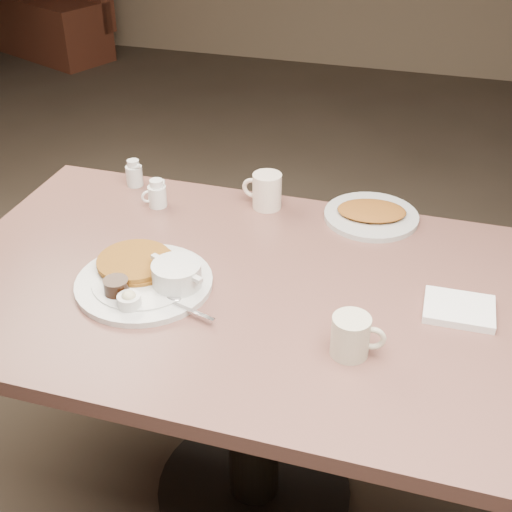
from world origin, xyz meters
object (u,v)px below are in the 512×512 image
(creamer_left, at_px, (157,194))
(booth_back_left, at_px, (35,1))
(coffee_mug_near, at_px, (352,336))
(coffee_mug_far, at_px, (266,191))
(diner_table, at_px, (254,341))
(creamer_right, at_px, (134,174))
(main_plate, at_px, (149,277))
(hash_plate, at_px, (371,214))

(creamer_left, bearing_deg, booth_back_left, 127.01)
(creamer_left, bearing_deg, coffee_mug_near, -36.36)
(coffee_mug_far, relative_size, creamer_left, 1.49)
(diner_table, distance_m, coffee_mug_near, 0.38)
(diner_table, xyz_separation_m, booth_back_left, (-2.88, 3.62, -0.17))
(coffee_mug_near, xyz_separation_m, creamer_right, (-0.74, 0.56, -0.01))
(coffee_mug_near, height_order, coffee_mug_far, coffee_mug_far)
(coffee_mug_near, relative_size, creamer_right, 1.45)
(main_plate, bearing_deg, hash_plate, 45.26)
(diner_table, distance_m, creamer_left, 0.51)
(booth_back_left, bearing_deg, diner_table, -51.51)
(coffee_mug_far, xyz_separation_m, creamer_left, (-0.29, -0.08, -0.01))
(diner_table, bearing_deg, creamer_left, 141.74)
(coffee_mug_far, distance_m, hash_plate, 0.30)
(diner_table, distance_m, main_plate, 0.31)
(hash_plate, bearing_deg, main_plate, -134.74)
(diner_table, distance_m, booth_back_left, 4.63)
(creamer_left, bearing_deg, main_plate, -69.56)
(diner_table, bearing_deg, coffee_mug_far, 101.49)
(hash_plate, xyz_separation_m, booth_back_left, (-3.10, 3.23, -0.35))
(main_plate, height_order, coffee_mug_far, coffee_mug_far)
(diner_table, distance_m, hash_plate, 0.48)
(main_plate, xyz_separation_m, creamer_left, (-0.13, 0.36, 0.01))
(coffee_mug_near, relative_size, creamer_left, 1.45)
(diner_table, distance_m, coffee_mug_far, 0.44)
(creamer_left, distance_m, creamer_right, 0.15)
(main_plate, distance_m, creamer_left, 0.38)
(hash_plate, bearing_deg, creamer_right, -179.94)
(creamer_left, height_order, creamer_right, same)
(creamer_right, height_order, hash_plate, creamer_right)
(booth_back_left, bearing_deg, hash_plate, -46.22)
(main_plate, height_order, coffee_mug_near, coffee_mug_near)
(main_plate, relative_size, hash_plate, 1.43)
(coffee_mug_near, bearing_deg, coffee_mug_far, 121.59)
(coffee_mug_far, bearing_deg, creamer_right, 177.73)
(coffee_mug_near, bearing_deg, hash_plate, 94.28)
(creamer_left, xyz_separation_m, hash_plate, (0.59, 0.10, -0.02))
(diner_table, height_order, main_plate, main_plate)
(diner_table, bearing_deg, booth_back_left, 128.49)
(creamer_left, relative_size, creamer_right, 1.00)
(diner_table, relative_size, coffee_mug_near, 12.90)
(creamer_left, distance_m, booth_back_left, 4.19)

